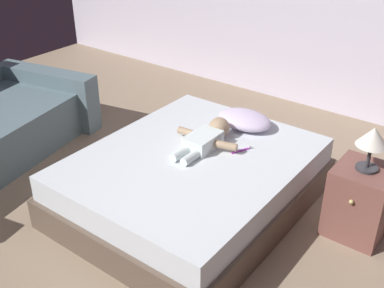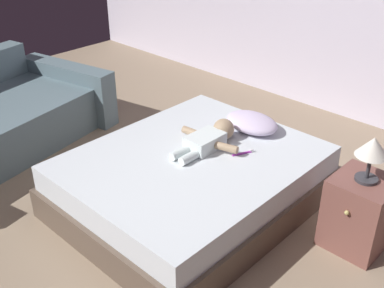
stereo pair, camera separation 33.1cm
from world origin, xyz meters
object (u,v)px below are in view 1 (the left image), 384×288
bed (192,181)px  lamp (373,139)px  toothbrush (242,150)px  nightstand (360,201)px  baby (207,138)px  pillow (245,120)px

bed → lamp: lamp is taller
toothbrush → nightstand: (0.84, 0.15, -0.17)m
baby → toothbrush: baby is taller
bed → nightstand: 1.17m
baby → nightstand: (1.10, 0.23, -0.23)m
lamp → baby: bearing=-168.2°
bed → nightstand: bearing=21.4°
bed → nightstand: nightstand is taller
pillow → baby: baby is taller
toothbrush → pillow: bearing=119.2°
bed → baby: bearing=93.0°
toothbrush → baby: bearing=-162.3°
toothbrush → lamp: size_ratio=0.52×
bed → pillow: bearing=84.8°
toothbrush → nightstand: 0.87m
baby → lamp: size_ratio=1.94×
pillow → lamp: size_ratio=1.47×
lamp → nightstand: bearing=-90.0°
toothbrush → bed: bearing=-131.2°
bed → lamp: (1.09, 0.43, 0.52)m
baby → lamp: lamp is taller
toothbrush → nightstand: bearing=9.9°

